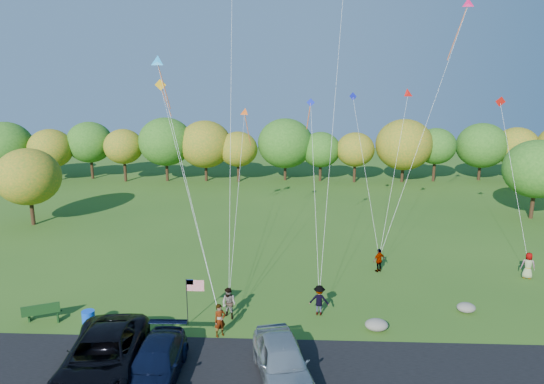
{
  "coord_description": "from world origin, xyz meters",
  "views": [
    {
      "loc": [
        1.41,
        -23.09,
        12.85
      ],
      "look_at": [
        0.16,
        6.0,
        6.05
      ],
      "focal_mm": 32.0,
      "sensor_mm": 36.0,
      "label": 1
    }
  ],
  "objects": [
    {
      "name": "ground",
      "position": [
        0.0,
        0.0,
        0.0
      ],
      "size": [
        140.0,
        140.0,
        0.0
      ],
      "primitive_type": "plane",
      "color": "#2D5718",
      "rests_on": "ground"
    },
    {
      "name": "asphalt_lane",
      "position": [
        0.0,
        -4.0,
        0.03
      ],
      "size": [
        44.0,
        6.0,
        0.06
      ],
      "primitive_type": "cube",
      "color": "black",
      "rests_on": "ground"
    },
    {
      "name": "treeline",
      "position": [
        0.48,
        35.65,
        4.61
      ],
      "size": [
        75.25,
        28.07,
        8.33
      ],
      "color": "#3B2815",
      "rests_on": "ground"
    },
    {
      "name": "minivan_dark",
      "position": [
        -6.84,
        -4.42,
        1.01
      ],
      "size": [
        3.91,
        7.15,
        1.9
      ],
      "primitive_type": "imported",
      "rotation": [
        0.0,
        0.0,
        0.12
      ],
      "color": "black",
      "rests_on": "asphalt_lane"
    },
    {
      "name": "minivan_navy",
      "position": [
        -4.44,
        -4.6,
        0.83
      ],
      "size": [
        2.28,
        5.38,
        1.55
      ],
      "primitive_type": "imported",
      "rotation": [
        0.0,
        0.0,
        0.02
      ],
      "color": "black",
      "rests_on": "asphalt_lane"
    },
    {
      "name": "minivan_silver",
      "position": [
        1.05,
        -4.33,
        0.96
      ],
      "size": [
        3.26,
        5.62,
        1.8
      ],
      "primitive_type": "imported",
      "rotation": [
        0.0,
        0.0,
        0.23
      ],
      "color": "#A8AFB3",
      "rests_on": "asphalt_lane"
    },
    {
      "name": "flyer_a",
      "position": [
        -2.22,
        -0.69,
        0.87
      ],
      "size": [
        0.76,
        0.71,
        1.74
      ],
      "primitive_type": "imported",
      "rotation": [
        0.0,
        0.0,
        0.64
      ],
      "color": "#4C4C59",
      "rests_on": "ground"
    },
    {
      "name": "flyer_b",
      "position": [
        -2.0,
        1.19,
        0.89
      ],
      "size": [
        1.08,
        1.0,
        1.77
      ],
      "primitive_type": "imported",
      "rotation": [
        0.0,
        0.0,
        -0.5
      ],
      "color": "#4C4C59",
      "rests_on": "ground"
    },
    {
      "name": "flyer_c",
      "position": [
        2.97,
        1.86,
        0.86
      ],
      "size": [
        1.2,
        0.79,
        1.73
      ],
      "primitive_type": "imported",
      "rotation": [
        0.0,
        0.0,
        3.0
      ],
      "color": "#4C4C59",
      "rests_on": "ground"
    },
    {
      "name": "flyer_d",
      "position": [
        7.37,
        8.25,
        0.83
      ],
      "size": [
        1.03,
        0.85,
        1.65
      ],
      "primitive_type": "imported",
      "rotation": [
        0.0,
        0.0,
        3.69
      ],
      "color": "#4C4C59",
      "rests_on": "ground"
    },
    {
      "name": "flyer_e",
      "position": [
        16.99,
        7.56,
        0.88
      ],
      "size": [
        0.99,
        0.8,
        1.76
      ],
      "primitive_type": "imported",
      "rotation": [
        0.0,
        0.0,
        2.83
      ],
      "color": "#4C4C59",
      "rests_on": "ground"
    },
    {
      "name": "park_bench",
      "position": [
        -12.07,
        0.35,
        0.57
      ],
      "size": [
        1.87,
        1.06,
        1.06
      ],
      "rotation": [
        0.0,
        0.0,
        0.42
      ],
      "color": "#133613",
      "rests_on": "ground"
    },
    {
      "name": "trash_barrel",
      "position": [
        -9.24,
        -0.24,
        0.5
      ],
      "size": [
        0.66,
        0.66,
        1.0
      ],
      "primitive_type": "cylinder",
      "color": "blue",
      "rests_on": "ground"
    },
    {
      "name": "flag_assembly",
      "position": [
        -3.84,
        0.42,
        1.97
      ],
      "size": [
        0.97,
        0.63,
        2.61
      ],
      "color": "black",
      "rests_on": "ground"
    },
    {
      "name": "boulder_near",
      "position": [
        5.89,
        0.23,
        0.3
      ],
      "size": [
        1.22,
        0.95,
        0.61
      ],
      "primitive_type": "ellipsoid",
      "color": "gray",
      "rests_on": "ground"
    },
    {
      "name": "boulder_far",
      "position": [
        11.29,
        2.5,
        0.27
      ],
      "size": [
        1.05,
        0.87,
        0.54
      ],
      "primitive_type": "ellipsoid",
      "color": "gray",
      "rests_on": "ground"
    },
    {
      "name": "kites_aloft",
      "position": [
        2.69,
        13.38,
        17.79
      ],
      "size": [
        24.94,
        7.35,
        15.31
      ],
      "color": "#FF1C6B",
      "rests_on": "ground"
    }
  ]
}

